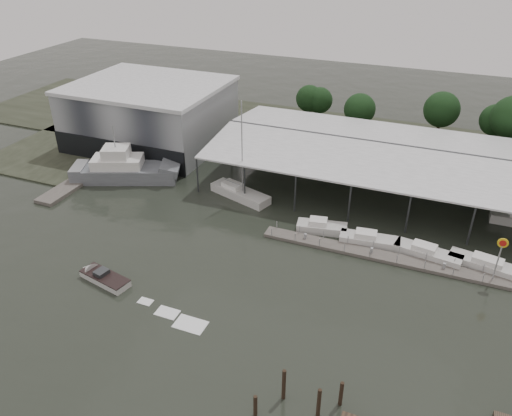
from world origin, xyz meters
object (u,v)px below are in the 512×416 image
at_px(white_sailboat, 239,193).
at_px(speedboat_underway, 102,277).
at_px(shell_fuel_sign, 500,252).
at_px(grey_trawler, 126,170).

relative_size(white_sailboat, speedboat_underway, 0.82).
distance_m(shell_fuel_sign, white_sailboat, 33.84).
bearing_deg(speedboat_underway, shell_fuel_sign, -146.56).
bearing_deg(shell_fuel_sign, grey_trawler, 173.17).
xyz_separation_m(white_sailboat, speedboat_underway, (-6.28, -22.75, -0.27)).
relative_size(shell_fuel_sign, speedboat_underway, 0.32).
bearing_deg(speedboat_underway, white_sailboat, -93.56).
distance_m(shell_fuel_sign, speedboat_underway, 42.26).
bearing_deg(white_sailboat, speedboat_underway, -86.69).
distance_m(white_sailboat, speedboat_underway, 23.60).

